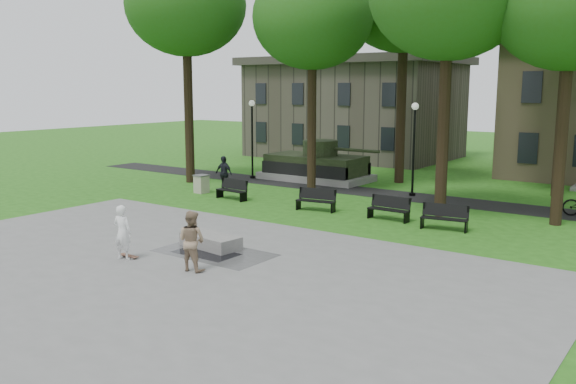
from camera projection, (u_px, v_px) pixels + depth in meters
name	position (u px, v px, depth m)	size (l,w,h in m)	color
ground	(254.00, 244.00, 21.63)	(120.00, 120.00, 0.00)	#235915
plaza	(146.00, 279.00, 17.62)	(22.00, 16.00, 0.02)	gray
footpath	(401.00, 196.00, 31.24)	(44.00, 2.60, 0.01)	black
building_left	(354.00, 111.00, 48.56)	(15.00, 10.00, 7.20)	#4C443D
tree_0	(186.00, 5.00, 34.03)	(6.80, 6.80, 12.97)	black
tree_1	(312.00, 19.00, 31.10)	(6.20, 6.20, 11.63)	black
tree_3	(572.00, 5.00, 23.18)	(6.00, 6.00, 11.19)	black
tree_5	(570.00, 0.00, 29.47)	(6.40, 6.40, 12.44)	black
lamp_left	(252.00, 133.00, 36.75)	(0.36, 0.36, 4.73)	black
lamp_mid	(414.00, 141.00, 30.72)	(0.36, 0.36, 4.73)	black
tank_monument	(316.00, 166.00, 36.40)	(7.45, 3.40, 2.40)	gray
puddle	(206.00, 253.00, 20.35)	(2.20, 1.20, 0.00)	black
concrete_block	(211.00, 241.00, 21.06)	(2.20, 1.00, 0.45)	gray
skateboard	(129.00, 256.00, 19.83)	(0.78, 0.20, 0.07)	brown
skateboarder	(123.00, 232.00, 19.49)	(0.65, 0.43, 1.78)	white
friend_watching	(192.00, 241.00, 18.30)	(0.90, 0.70, 1.84)	#9A7F63
pedestrian_walker	(224.00, 173.00, 32.65)	(1.10, 0.46, 1.88)	black
park_bench_0	(233.00, 189.00, 30.17)	(1.84, 0.71, 1.00)	black
park_bench_1	(317.00, 199.00, 27.38)	(1.85, 0.82, 1.00)	black
park_bench_2	(389.00, 208.00, 25.45)	(1.81, 0.58, 1.00)	black
park_bench_3	(445.00, 217.00, 23.70)	(1.85, 0.81, 1.00)	black
trash_bin	(201.00, 184.00, 32.00)	(0.72, 0.72, 0.96)	#BBB69A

